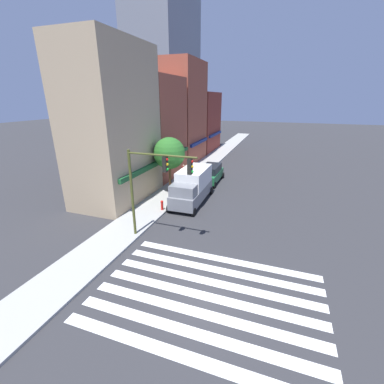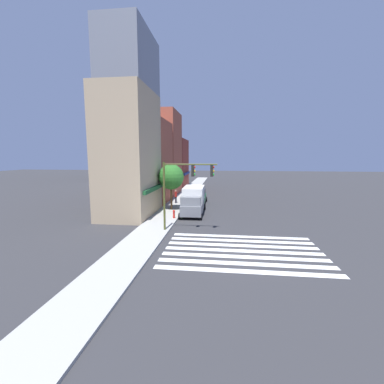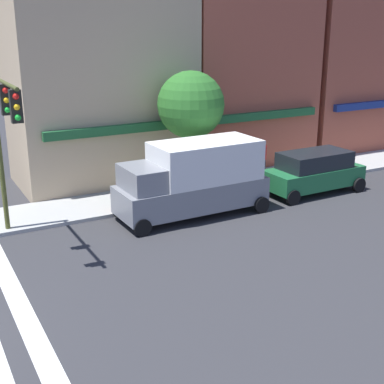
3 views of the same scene
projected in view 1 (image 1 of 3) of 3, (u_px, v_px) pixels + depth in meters
ground_plane at (208, 297)px, 12.36m from camera, size 200.00×200.00×0.00m
sidewalk_left at (82, 264)px, 14.68m from camera, size 120.00×3.00×0.15m
crosswalk_stripes at (208, 297)px, 12.36m from camera, size 7.01×10.80×0.01m
storefront_row at (170, 121)px, 33.00m from camera, size 34.06×5.30×13.85m
tower_distant at (164, 49)px, 63.90m from camera, size 21.47×12.04×40.90m
traffic_signal at (154, 178)px, 15.86m from camera, size 0.32×4.59×6.02m
box_truck_grey at (192, 186)px, 23.09m from camera, size 6.24×2.42×3.04m
suv_green at (211, 173)px, 28.87m from camera, size 4.74×2.12×1.94m
pedestrian_red_jacket at (184, 172)px, 29.23m from camera, size 0.32×0.32×1.77m
fire_hydrant at (162, 205)px, 21.46m from camera, size 0.24×0.24×0.84m
street_tree at (169, 153)px, 24.33m from camera, size 3.01×3.01×5.43m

